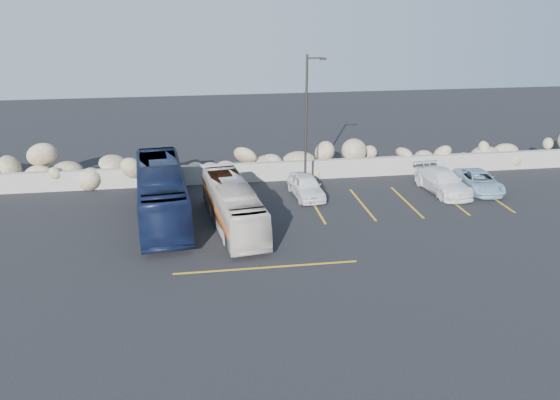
{
  "coord_description": "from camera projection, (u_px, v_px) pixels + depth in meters",
  "views": [
    {
      "loc": [
        -3.59,
        -20.65,
        10.94
      ],
      "look_at": [
        0.16,
        4.0,
        1.64
      ],
      "focal_mm": 35.0,
      "sensor_mm": 36.0,
      "label": 1
    }
  ],
  "objects": [
    {
      "name": "car_a",
      "position": [
        306.0,
        186.0,
        31.66
      ],
      "size": [
        1.88,
        3.97,
        1.31
      ],
      "primitive_type": "imported",
      "rotation": [
        0.0,
        0.0,
        0.09
      ],
      "color": "white",
      "rests_on": "ground"
    },
    {
      "name": "parking_lines",
      "position": [
        358.0,
        214.0,
        29.27
      ],
      "size": [
        18.16,
        9.36,
        0.01
      ],
      "color": "#C19116",
      "rests_on": "ground"
    },
    {
      "name": "ground",
      "position": [
        290.0,
        268.0,
        23.46
      ],
      "size": [
        90.0,
        90.0,
        0.0
      ],
      "primitive_type": "plane",
      "color": "black",
      "rests_on": "ground"
    },
    {
      "name": "tour_coach",
      "position": [
        161.0,
        193.0,
        28.38
      ],
      "size": [
        3.28,
        10.17,
        2.78
      ],
      "primitive_type": "imported",
      "rotation": [
        0.0,
        0.0,
        0.1
      ],
      "color": "black",
      "rests_on": "ground"
    },
    {
      "name": "car_d",
      "position": [
        479.0,
        181.0,
        32.71
      ],
      "size": [
        2.23,
        4.31,
        1.16
      ],
      "primitive_type": "imported",
      "rotation": [
        0.0,
        0.0,
        -0.08
      ],
      "color": "#8DAFC9",
      "rests_on": "ground"
    },
    {
      "name": "car_c",
      "position": [
        443.0,
        181.0,
        32.35
      ],
      "size": [
        2.3,
        4.78,
        1.34
      ],
      "primitive_type": "imported",
      "rotation": [
        0.0,
        0.0,
        0.09
      ],
      "color": "white",
      "rests_on": "ground"
    },
    {
      "name": "lamppost",
      "position": [
        307.0,
        121.0,
        31.12
      ],
      "size": [
        1.14,
        0.18,
        8.0
      ],
      "color": "#282623",
      "rests_on": "ground"
    },
    {
      "name": "seawall",
      "position": [
        258.0,
        172.0,
        34.37
      ],
      "size": [
        60.0,
        0.4,
        1.2
      ],
      "primitive_type": "cube",
      "color": "gray",
      "rests_on": "ground"
    },
    {
      "name": "riprap_pile",
      "position": [
        256.0,
        156.0,
        35.23
      ],
      "size": [
        54.0,
        2.8,
        2.6
      ],
      "primitive_type": null,
      "color": "#8E7B5D",
      "rests_on": "ground"
    },
    {
      "name": "vintage_bus",
      "position": [
        233.0,
        205.0,
        27.37
      ],
      "size": [
        2.94,
        8.23,
        2.24
      ],
      "primitive_type": "imported",
      "rotation": [
        0.0,
        0.0,
        0.13
      ],
      "color": "beige",
      "rests_on": "ground"
    }
  ]
}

